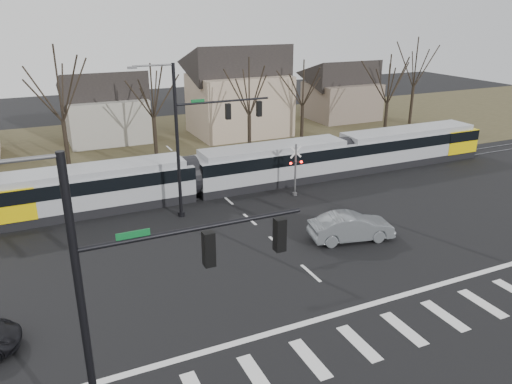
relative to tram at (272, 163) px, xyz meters
name	(u,v)px	position (x,y,z in m)	size (l,w,h in m)	color
ground	(331,291)	(-4.62, -16.00, -1.73)	(140.00, 140.00, 0.00)	black
grass_verge	(164,144)	(-4.62, 16.00, -1.72)	(140.00, 28.00, 0.01)	#38331E
crosswalk	(382,336)	(-4.62, -20.00, -1.72)	(27.00, 2.60, 0.01)	silver
stop_line	(352,310)	(-4.62, -17.80, -1.72)	(28.00, 0.35, 0.01)	silver
lane_dashes	(218,191)	(-4.62, 0.00, -1.72)	(0.18, 30.00, 0.01)	silver
rail_pair	(219,192)	(-4.62, -0.20, -1.70)	(90.00, 1.52, 0.06)	#59595E
tram	(272,163)	(0.00, 0.00, 0.00)	(41.85, 3.11, 3.17)	gray
sedan	(351,227)	(-0.29, -11.43, -0.88)	(5.40, 2.82, 1.69)	slate
signal_pole_near_left	(143,301)	(-15.03, -22.00, 3.97)	(9.28, 0.44, 10.20)	black
signal_pole_far	(200,132)	(-7.03, -3.50, 3.97)	(9.28, 0.44, 10.20)	black
rail_crossing_signal	(295,172)	(0.38, -3.21, 0.16)	(1.08, 0.36, 4.00)	#59595B
tree_row	(199,104)	(-2.62, 10.00, 3.27)	(59.20, 7.20, 10.00)	black
house_b	(105,103)	(-9.62, 20.00, 2.24)	(8.64, 7.56, 7.65)	gray
house_c	(239,87)	(4.38, 17.00, 3.50)	(10.80, 8.64, 10.10)	tan
house_d	(342,87)	(19.38, 19.00, 2.24)	(8.64, 7.56, 7.65)	#6B5B4E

